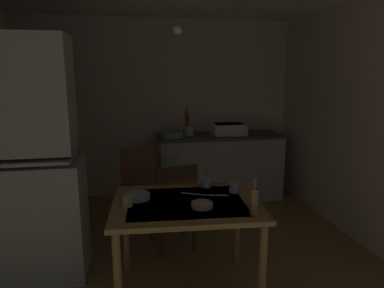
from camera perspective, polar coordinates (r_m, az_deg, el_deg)
The scene contains 21 objects.
ground_plane at distance 3.33m, azimuth -2.22°, elevation -18.59°, with size 4.66×4.66×0.00m, color olive.
wall_back at distance 4.77m, azimuth -5.55°, elevation 5.88°, with size 3.76×0.10×2.40m, color beige.
wall_right at distance 3.68m, azimuth 28.04°, elevation 2.84°, with size 0.10×3.76×2.40m, color beige.
hutch_cabinet at distance 3.05m, azimuth -27.41°, elevation -3.97°, with size 1.00×0.51×1.98m.
counter_cabinet at distance 4.68m, azimuth 4.56°, elevation -3.72°, with size 1.67×0.64×0.88m.
sink_basin at distance 4.61m, azimuth 6.15°, elevation 2.54°, with size 0.44×0.34×0.15m.
hand_pump at distance 4.51m, azimuth -0.83°, elevation 3.59°, with size 0.05×0.27×0.39m.
mixing_bowl_counter at distance 4.41m, azimuth -3.27°, elevation 1.63°, with size 0.28×0.28×0.07m, color #9EB2C6.
stoneware_crock at distance 4.52m, azimuth -0.45°, elevation 2.19°, with size 0.13×0.13×0.12m, color beige.
dining_table at distance 2.62m, azimuth -0.95°, elevation -11.57°, with size 1.15×0.90×0.74m.
chair_far_side at distance 3.28m, azimuth -3.11°, elevation -9.88°, with size 0.46×0.46×0.87m.
chair_by_counter at distance 3.84m, azimuth -8.80°, elevation -6.43°, with size 0.42×0.42×0.91m.
serving_bowl_wide at distance 2.48m, azimuth 1.70°, elevation -10.19°, with size 0.16×0.16×0.04m, color tan.
soup_bowl_small at distance 2.67m, azimuth -9.18°, elevation -8.67°, with size 0.19×0.19×0.04m, color #9EB2C6.
mug_dark at distance 2.79m, azimuth 7.10°, elevation -7.34°, with size 0.08×0.08×0.07m, color #9EB2C6.
teacup_mint at distance 2.89m, azimuth 2.41°, elevation -6.53°, with size 0.08×0.08×0.08m, color #9EB2C6.
mug_tall at distance 2.53m, azimuth -10.74°, elevation -9.47°, with size 0.07×0.07×0.07m, color beige.
glass_bottle at distance 2.37m, azimuth 10.41°, elevation -9.28°, with size 0.06×0.06×0.25m.
table_knife at distance 2.73m, azimuth 0.28°, elevation -8.40°, with size 0.22×0.02×0.01m, color silver.
teaspoon_near_bowl at distance 2.72m, azimuth 4.47°, elevation -8.57°, with size 0.16×0.02×0.01m, color beige.
pendant_bulb at distance 3.06m, azimuth -2.45°, elevation 18.52°, with size 0.08×0.08×0.08m, color #F9EFCC.
Camera 1 is at (-0.39, -2.85, 1.68)m, focal length 31.73 mm.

